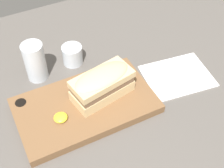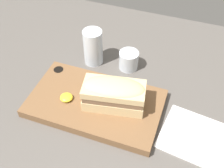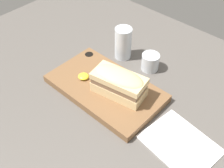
{
  "view_description": "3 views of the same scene",
  "coord_description": "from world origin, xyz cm",
  "px_view_note": "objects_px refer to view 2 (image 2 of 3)",
  "views": [
    {
      "loc": [
        -26.73,
        -55.98,
        74.03
      ],
      "look_at": [
        0.46,
        -2.02,
        9.02
      ],
      "focal_mm": 50.0,
      "sensor_mm": 36.0,
      "label": 1
    },
    {
      "loc": [
        15.32,
        -51.27,
        69.11
      ],
      "look_at": [
        -3.43,
        1.01,
        10.97
      ],
      "focal_mm": 45.0,
      "sensor_mm": 36.0,
      "label": 2
    },
    {
      "loc": [
        40.71,
        -51.16,
        72.81
      ],
      "look_at": [
        -3.85,
        -2.45,
        8.76
      ],
      "focal_mm": 45.0,
      "sensor_mm": 36.0,
      "label": 3
    }
  ],
  "objects_px": {
    "serving_board": "(95,103)",
    "wine_glass": "(129,61)",
    "napkin": "(199,139)",
    "sandwich": "(114,93)",
    "water_glass": "(93,49)"
  },
  "relations": [
    {
      "from": "serving_board",
      "to": "wine_glass",
      "type": "height_order",
      "value": "wine_glass"
    },
    {
      "from": "serving_board",
      "to": "napkin",
      "type": "height_order",
      "value": "serving_board"
    },
    {
      "from": "serving_board",
      "to": "napkin",
      "type": "distance_m",
      "value": 0.32
    },
    {
      "from": "serving_board",
      "to": "wine_glass",
      "type": "relative_size",
      "value": 5.96
    },
    {
      "from": "serving_board",
      "to": "sandwich",
      "type": "distance_m",
      "value": 0.09
    },
    {
      "from": "serving_board",
      "to": "sandwich",
      "type": "xyz_separation_m",
      "value": [
        0.06,
        0.0,
        0.06
      ]
    },
    {
      "from": "water_glass",
      "to": "sandwich",
      "type": "bearing_deg",
      "value": -52.68
    },
    {
      "from": "napkin",
      "to": "wine_glass",
      "type": "bearing_deg",
      "value": 142.01
    },
    {
      "from": "serving_board",
      "to": "water_glass",
      "type": "relative_size",
      "value": 3.08
    },
    {
      "from": "wine_glass",
      "to": "napkin",
      "type": "relative_size",
      "value": 0.29
    },
    {
      "from": "serving_board",
      "to": "water_glass",
      "type": "xyz_separation_m",
      "value": [
        -0.08,
        0.19,
        0.04
      ]
    },
    {
      "from": "napkin",
      "to": "water_glass",
      "type": "bearing_deg",
      "value": 153.17
    },
    {
      "from": "sandwich",
      "to": "water_glass",
      "type": "relative_size",
      "value": 1.47
    },
    {
      "from": "water_glass",
      "to": "napkin",
      "type": "height_order",
      "value": "water_glass"
    },
    {
      "from": "sandwich",
      "to": "wine_glass",
      "type": "bearing_deg",
      "value": 94.54
    }
  ]
}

